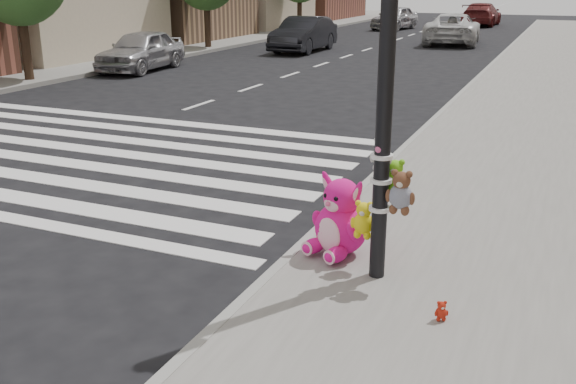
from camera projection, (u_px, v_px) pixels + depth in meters
The scene contains 12 objects.
ground at pixel (65, 316), 6.22m from camera, with size 120.00×120.00×0.00m, color black.
sidewalk_far at pixel (141, 50), 28.70m from camera, with size 6.00×80.00×0.14m, color slate.
curb_edge at pixel (433, 122), 14.31m from camera, with size 0.12×80.00×0.15m, color gray.
crosswalk at pixel (71, 147), 12.44m from camera, with size 11.00×6.00×0.01m, color silver, non-canonical shape.
signal_pole at pixel (386, 128), 6.27m from camera, with size 0.72×0.50×4.00m.
pink_bunny at pixel (339, 222), 7.17m from camera, with size 0.78×0.84×0.94m.
red_teddy at pixel (441, 311), 5.84m from camera, with size 0.13×0.09×0.20m, color red, non-canonical shape.
car_silver_far at pixel (141, 50), 22.69m from camera, with size 1.68×4.17×1.42m, color #ABABB0.
car_dark_far at pixel (304, 34), 28.61m from camera, with size 1.61×4.62×1.52m, color black.
car_white_near at pixel (453, 29), 31.99m from camera, with size 2.49×5.41×1.50m, color silver.
car_maroon_near at pixel (482, 14), 44.54m from camera, with size 2.18×5.35×1.55m, color maroon.
car_silver_deep at pixel (395, 18), 41.27m from camera, with size 1.77×4.41×1.50m, color #B7B6BC.
Camera 1 is at (4.19, -4.20, 3.11)m, focal length 40.00 mm.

